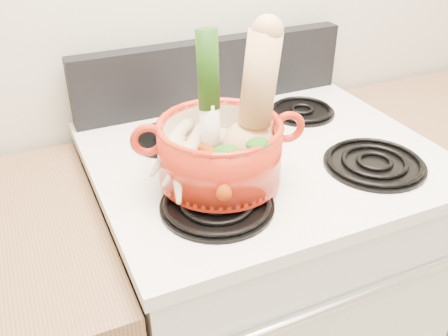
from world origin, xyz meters
name	(u,v)px	position (x,y,z in m)	size (l,w,h in m)	color
stove_body	(257,301)	(0.00, 1.40, 0.46)	(0.76, 0.65, 0.92)	silver
cooktop	(264,157)	(0.00, 1.40, 0.93)	(0.78, 0.67, 0.03)	silver
control_backsplash	(213,72)	(0.00, 1.70, 1.04)	(0.76, 0.05, 0.18)	black
oven_handle	(342,303)	(0.00, 1.06, 0.78)	(0.02, 0.02, 0.60)	silver
burner_front_left	(217,204)	(-0.19, 1.24, 0.96)	(0.22, 0.22, 0.02)	black
burner_front_right	(375,162)	(0.19, 1.24, 0.96)	(0.22, 0.22, 0.02)	black
burner_back_left	(167,138)	(-0.19, 1.54, 0.96)	(0.17, 0.17, 0.02)	black
burner_back_right	(302,110)	(0.19, 1.54, 0.96)	(0.17, 0.17, 0.02)	black
dutch_oven	(220,152)	(-0.15, 1.31, 1.03)	(0.25, 0.25, 0.12)	#B7230F
pot_handle_left	(148,140)	(-0.29, 1.34, 1.07)	(0.07, 0.07, 0.02)	#B7230F
pot_handle_right	(288,127)	(-0.02, 1.28, 1.07)	(0.07, 0.07, 0.02)	#B7230F
squash	(251,103)	(-0.09, 1.29, 1.13)	(0.11, 0.11, 0.28)	#DCB370
leek	(210,98)	(-0.16, 1.34, 1.13)	(0.04, 0.04, 0.28)	white
ginger	(214,139)	(-0.13, 1.39, 1.01)	(0.08, 0.06, 0.04)	#D2B781
parsnip_0	(185,155)	(-0.21, 1.36, 1.01)	(0.04, 0.04, 0.20)	beige
parsnip_1	(177,162)	(-0.24, 1.32, 1.02)	(0.05, 0.05, 0.22)	beige
parsnip_2	(185,146)	(-0.21, 1.36, 1.03)	(0.04, 0.04, 0.18)	beige
parsnip_3	(185,154)	(-0.22, 1.33, 1.03)	(0.04, 0.04, 0.19)	beige
parsnip_4	(172,142)	(-0.23, 1.37, 1.04)	(0.04, 0.04, 0.21)	#F1E1C4
carrot_0	(216,167)	(-0.17, 1.28, 1.01)	(0.03, 0.03, 0.15)	#B85909
carrot_1	(224,174)	(-0.17, 1.25, 1.02)	(0.03, 0.03, 0.14)	#DE430B
carrot_2	(221,158)	(-0.16, 1.29, 1.03)	(0.04, 0.04, 0.19)	#BC4D09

